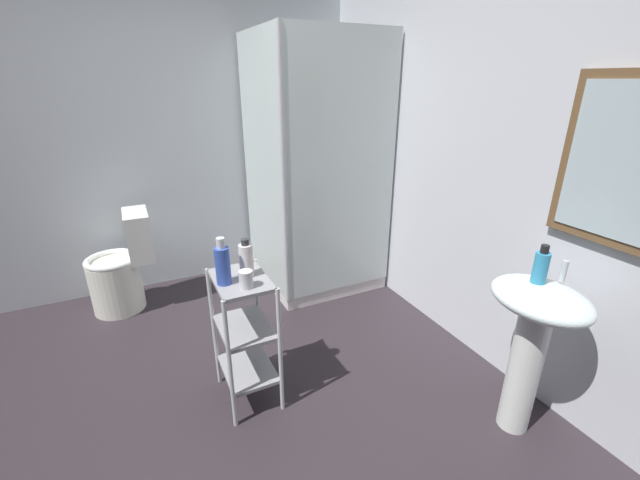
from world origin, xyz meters
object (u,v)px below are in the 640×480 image
object	(u,v)px
storage_cart	(245,329)
lotion_bottle_white	(246,260)
toilet	(122,271)
hand_soap_bottle	(541,266)
shampoo_bottle_blue	(223,264)
rinse_cup	(246,279)
pedestal_sink	(533,330)
shower_stall	(310,233)

from	to	relation	value
storage_cart	lotion_bottle_white	distance (m)	0.40
toilet	hand_soap_bottle	bearing A→B (deg)	39.84
shampoo_bottle_blue	rinse_cup	size ratio (longest dim) A/B	2.77
pedestal_sink	shampoo_bottle_blue	bearing A→B (deg)	-122.14
pedestal_sink	lotion_bottle_white	size ratio (longest dim) A/B	4.06
hand_soap_bottle	shampoo_bottle_blue	world-z (taller)	hand_soap_bottle
shower_stall	lotion_bottle_white	xyz separation A→B (m)	(1.06, -0.83, 0.37)
shower_stall	hand_soap_bottle	xyz separation A→B (m)	(1.84, 0.30, 0.43)
shampoo_bottle_blue	lotion_bottle_white	bearing A→B (deg)	104.45
toilet	pedestal_sink	bearing A→B (deg)	39.19
storage_cart	hand_soap_bottle	size ratio (longest dim) A/B	4.05
shower_stall	shampoo_bottle_blue	size ratio (longest dim) A/B	8.36
lotion_bottle_white	shampoo_bottle_blue	distance (m)	0.13
toilet	rinse_cup	bearing A→B (deg)	22.01
storage_cart	rinse_cup	xyz separation A→B (m)	(0.10, 0.00, 0.35)
shower_stall	pedestal_sink	world-z (taller)	shower_stall
pedestal_sink	storage_cart	world-z (taller)	pedestal_sink
pedestal_sink	toilet	bearing A→B (deg)	-140.81
storage_cart	lotion_bottle_white	xyz separation A→B (m)	(-0.01, 0.04, 0.39)
hand_soap_bottle	toilet	bearing A→B (deg)	-140.16
pedestal_sink	lotion_bottle_white	bearing A→B (deg)	-126.01
lotion_bottle_white	hand_soap_bottle	bearing A→B (deg)	55.51
toilet	shampoo_bottle_blue	distance (m)	1.54
shower_stall	rinse_cup	size ratio (longest dim) A/B	23.13
rinse_cup	toilet	bearing A→B (deg)	-157.99
pedestal_sink	hand_soap_bottle	size ratio (longest dim) A/B	4.43
hand_soap_bottle	lotion_bottle_white	bearing A→B (deg)	-124.49
pedestal_sink	toilet	world-z (taller)	pedestal_sink
toilet	storage_cart	xyz separation A→B (m)	(1.34, 0.58, 0.12)
toilet	rinse_cup	xyz separation A→B (m)	(1.44, 0.58, 0.47)
hand_soap_bottle	shampoo_bottle_blue	xyz separation A→B (m)	(-0.75, -1.26, -0.05)
shower_stall	storage_cart	world-z (taller)	shower_stall
storage_cart	toilet	bearing A→B (deg)	-156.53
storage_cart	hand_soap_bottle	xyz separation A→B (m)	(0.76, 1.17, 0.45)
pedestal_sink	lotion_bottle_white	world-z (taller)	lotion_bottle_white
pedestal_sink	rinse_cup	bearing A→B (deg)	-121.02
hand_soap_bottle	rinse_cup	world-z (taller)	hand_soap_bottle
storage_cart	hand_soap_bottle	world-z (taller)	hand_soap_bottle
shower_stall	toilet	distance (m)	1.49
shower_stall	rinse_cup	xyz separation A→B (m)	(1.18, -0.87, 0.32)
pedestal_sink	rinse_cup	size ratio (longest dim) A/B	9.37
toilet	shampoo_bottle_blue	size ratio (longest dim) A/B	3.18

